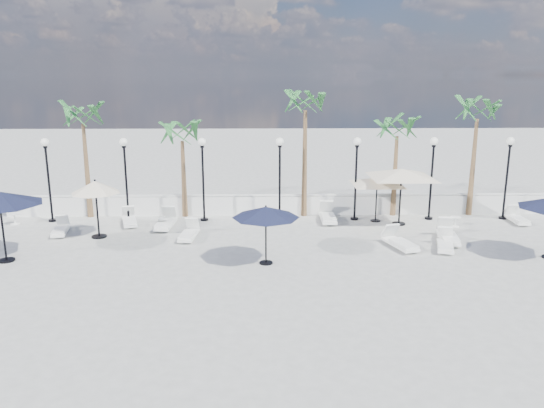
{
  "coord_description": "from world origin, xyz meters",
  "views": [
    {
      "loc": [
        -0.86,
        -17.31,
        6.58
      ],
      "look_at": [
        -0.42,
        3.51,
        1.5
      ],
      "focal_mm": 35.0,
      "sensor_mm": 36.0,
      "label": 1
    }
  ],
  "objects_px": {
    "lounger_6": "(448,235)",
    "parasol_navy_mid": "(266,212)",
    "lounger_1": "(166,222)",
    "lounger_8": "(517,218)",
    "parasol_cream_sq_b": "(402,169)",
    "parasol_cream_sq_a": "(377,178)",
    "lounger_0": "(60,229)",
    "lounger_4": "(328,216)",
    "lounger_2": "(189,233)",
    "lounger_3": "(129,220)",
    "lounger_5": "(400,242)",
    "lounger_7": "(445,244)",
    "parasol_cream_small": "(95,188)"
  },
  "relations": [
    {
      "from": "lounger_3",
      "to": "parasol_cream_sq_a",
      "type": "bearing_deg",
      "value": -15.12
    },
    {
      "from": "lounger_7",
      "to": "parasol_navy_mid",
      "type": "xyz_separation_m",
      "value": [
        -6.96,
        -1.44,
        1.66
      ]
    },
    {
      "from": "parasol_cream_sq_a",
      "to": "lounger_3",
      "type": "bearing_deg",
      "value": -178.24
    },
    {
      "from": "lounger_0",
      "to": "lounger_3",
      "type": "xyz_separation_m",
      "value": [
        2.58,
        1.4,
        0.01
      ]
    },
    {
      "from": "lounger_1",
      "to": "parasol_cream_small",
      "type": "height_order",
      "value": "parasol_cream_small"
    },
    {
      "from": "parasol_navy_mid",
      "to": "parasol_cream_sq_b",
      "type": "height_order",
      "value": "parasol_cream_sq_b"
    },
    {
      "from": "lounger_1",
      "to": "lounger_8",
      "type": "distance_m",
      "value": 15.94
    },
    {
      "from": "lounger_2",
      "to": "lounger_3",
      "type": "bearing_deg",
      "value": 149.19
    },
    {
      "from": "lounger_0",
      "to": "lounger_1",
      "type": "distance_m",
      "value": 4.4
    },
    {
      "from": "lounger_7",
      "to": "lounger_8",
      "type": "bearing_deg",
      "value": 56.06
    },
    {
      "from": "lounger_4",
      "to": "lounger_0",
      "type": "bearing_deg",
      "value": -170.46
    },
    {
      "from": "lounger_5",
      "to": "lounger_6",
      "type": "height_order",
      "value": "lounger_6"
    },
    {
      "from": "lounger_3",
      "to": "parasol_cream_sq_a",
      "type": "relative_size",
      "value": 0.42
    },
    {
      "from": "parasol_navy_mid",
      "to": "parasol_cream_sq_a",
      "type": "height_order",
      "value": "parasol_cream_sq_a"
    },
    {
      "from": "lounger_3",
      "to": "parasol_cream_small",
      "type": "relative_size",
      "value": 0.76
    },
    {
      "from": "lounger_3",
      "to": "lounger_1",
      "type": "bearing_deg",
      "value": -33.09
    },
    {
      "from": "lounger_6",
      "to": "parasol_navy_mid",
      "type": "height_order",
      "value": "parasol_navy_mid"
    },
    {
      "from": "lounger_0",
      "to": "lounger_8",
      "type": "xyz_separation_m",
      "value": [
        20.23,
        1.37,
        0.0
      ]
    },
    {
      "from": "parasol_cream_small",
      "to": "lounger_3",
      "type": "bearing_deg",
      "value": 66.64
    },
    {
      "from": "lounger_1",
      "to": "parasol_navy_mid",
      "type": "height_order",
      "value": "parasol_navy_mid"
    },
    {
      "from": "lounger_3",
      "to": "lounger_8",
      "type": "distance_m",
      "value": 17.65
    },
    {
      "from": "lounger_1",
      "to": "lounger_0",
      "type": "bearing_deg",
      "value": -165.4
    },
    {
      "from": "lounger_1",
      "to": "lounger_8",
      "type": "xyz_separation_m",
      "value": [
        15.93,
        0.47,
        -0.04
      ]
    },
    {
      "from": "parasol_cream_small",
      "to": "parasol_cream_sq_a",
      "type": "bearing_deg",
      "value": 10.49
    },
    {
      "from": "lounger_0",
      "to": "parasol_cream_sq_a",
      "type": "xyz_separation_m",
      "value": [
        13.81,
        1.75,
        1.82
      ]
    },
    {
      "from": "lounger_4",
      "to": "parasol_cream_sq_b",
      "type": "distance_m",
      "value": 3.94
    },
    {
      "from": "lounger_4",
      "to": "parasol_navy_mid",
      "type": "bearing_deg",
      "value": -116.73
    },
    {
      "from": "lounger_4",
      "to": "parasol_cream_sq_b",
      "type": "xyz_separation_m",
      "value": [
        3.16,
        -0.57,
        2.28
      ]
    },
    {
      "from": "lounger_4",
      "to": "lounger_7",
      "type": "height_order",
      "value": "lounger_4"
    },
    {
      "from": "lounger_6",
      "to": "parasol_navy_mid",
      "type": "bearing_deg",
      "value": -152.32
    },
    {
      "from": "lounger_7",
      "to": "parasol_cream_sq_b",
      "type": "height_order",
      "value": "parasol_cream_sq_b"
    },
    {
      "from": "parasol_cream_sq_b",
      "to": "parasol_cream_small",
      "type": "relative_size",
      "value": 2.23
    },
    {
      "from": "lounger_0",
      "to": "parasol_cream_small",
      "type": "relative_size",
      "value": 0.72
    },
    {
      "from": "lounger_1",
      "to": "lounger_6",
      "type": "bearing_deg",
      "value": -8.13
    },
    {
      "from": "lounger_4",
      "to": "parasol_cream_small",
      "type": "distance_m",
      "value": 10.26
    },
    {
      "from": "lounger_1",
      "to": "lounger_7",
      "type": "bearing_deg",
      "value": -13.22
    },
    {
      "from": "lounger_2",
      "to": "lounger_6",
      "type": "relative_size",
      "value": 0.85
    },
    {
      "from": "lounger_0",
      "to": "lounger_4",
      "type": "distance_m",
      "value": 11.74
    },
    {
      "from": "lounger_0",
      "to": "parasol_cream_sq_a",
      "type": "height_order",
      "value": "parasol_cream_sq_a"
    },
    {
      "from": "lounger_6",
      "to": "parasol_cream_sq_a",
      "type": "relative_size",
      "value": 0.48
    },
    {
      "from": "parasol_cream_sq_a",
      "to": "lounger_4",
      "type": "bearing_deg",
      "value": 179.43
    },
    {
      "from": "lounger_1",
      "to": "lounger_3",
      "type": "height_order",
      "value": "lounger_1"
    },
    {
      "from": "lounger_2",
      "to": "lounger_0",
      "type": "bearing_deg",
      "value": 177.51
    },
    {
      "from": "parasol_cream_sq_a",
      "to": "parasol_cream_sq_b",
      "type": "distance_m",
      "value": 1.2
    },
    {
      "from": "lounger_0",
      "to": "lounger_8",
      "type": "relative_size",
      "value": 1.03
    },
    {
      "from": "lounger_3",
      "to": "lounger_8",
      "type": "xyz_separation_m",
      "value": [
        17.65,
        -0.03,
        -0.01
      ]
    },
    {
      "from": "lounger_6",
      "to": "parasol_cream_sq_b",
      "type": "relative_size",
      "value": 0.39
    },
    {
      "from": "lounger_1",
      "to": "lounger_5",
      "type": "distance_m",
      "value": 10.1
    },
    {
      "from": "lounger_7",
      "to": "lounger_5",
      "type": "bearing_deg",
      "value": -170.45
    },
    {
      "from": "lounger_6",
      "to": "lounger_7",
      "type": "xyz_separation_m",
      "value": [
        -0.44,
        -0.98,
        -0.03
      ]
    }
  ]
}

